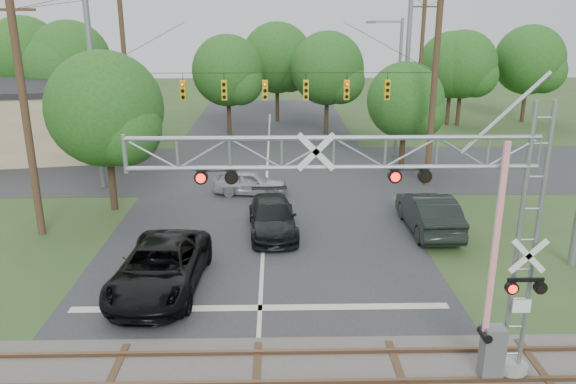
{
  "coord_description": "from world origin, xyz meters",
  "views": [
    {
      "loc": [
        0.58,
        -11.66,
        9.6
      ],
      "look_at": [
        1.0,
        7.5,
        3.56
      ],
      "focal_mm": 35.0,
      "sensor_mm": 36.0,
      "label": 1
    }
  ],
  "objects_px": {
    "crossing_gantry": "(408,218)",
    "pickup_black": "(160,268)",
    "car_dark": "(273,217)",
    "traffic_signal_span": "(281,88)",
    "streetlight": "(396,82)",
    "sedan_silver": "(250,182)"
  },
  "relations": [
    {
      "from": "crossing_gantry",
      "to": "pickup_black",
      "type": "relative_size",
      "value": 1.71
    },
    {
      "from": "pickup_black",
      "to": "car_dark",
      "type": "xyz_separation_m",
      "value": [
        4.05,
        5.58,
        -0.12
      ]
    },
    {
      "from": "traffic_signal_span",
      "to": "streetlight",
      "type": "bearing_deg",
      "value": 41.59
    },
    {
      "from": "crossing_gantry",
      "to": "traffic_signal_span",
      "type": "distance_m",
      "value": 18.64
    },
    {
      "from": "pickup_black",
      "to": "sedan_silver",
      "type": "distance_m",
      "value": 11.81
    },
    {
      "from": "traffic_signal_span",
      "to": "car_dark",
      "type": "distance_m",
      "value": 8.95
    },
    {
      "from": "car_dark",
      "to": "sedan_silver",
      "type": "height_order",
      "value": "car_dark"
    },
    {
      "from": "pickup_black",
      "to": "sedan_silver",
      "type": "height_order",
      "value": "pickup_black"
    },
    {
      "from": "car_dark",
      "to": "sedan_silver",
      "type": "relative_size",
      "value": 1.27
    },
    {
      "from": "sedan_silver",
      "to": "pickup_black",
      "type": "bearing_deg",
      "value": 172.43
    },
    {
      "from": "traffic_signal_span",
      "to": "car_dark",
      "type": "xyz_separation_m",
      "value": [
        -0.48,
        -7.43,
        -4.97
      ]
    },
    {
      "from": "traffic_signal_span",
      "to": "pickup_black",
      "type": "distance_m",
      "value": 14.6
    },
    {
      "from": "sedan_silver",
      "to": "streetlight",
      "type": "bearing_deg",
      "value": -42.38
    },
    {
      "from": "pickup_black",
      "to": "streetlight",
      "type": "distance_m",
      "value": 24.06
    },
    {
      "from": "sedan_silver",
      "to": "car_dark",
      "type": "bearing_deg",
      "value": -161.85
    },
    {
      "from": "pickup_black",
      "to": "streetlight",
      "type": "relative_size",
      "value": 0.67
    },
    {
      "from": "traffic_signal_span",
      "to": "sedan_silver",
      "type": "bearing_deg",
      "value": -138.67
    },
    {
      "from": "traffic_signal_span",
      "to": "sedan_silver",
      "type": "relative_size",
      "value": 4.74
    },
    {
      "from": "car_dark",
      "to": "traffic_signal_span",
      "type": "bearing_deg",
      "value": 82.49
    },
    {
      "from": "traffic_signal_span",
      "to": "sedan_silver",
      "type": "distance_m",
      "value": 5.54
    },
    {
      "from": "crossing_gantry",
      "to": "pickup_black",
      "type": "bearing_deg",
      "value": 144.67
    },
    {
      "from": "car_dark",
      "to": "streetlight",
      "type": "height_order",
      "value": "streetlight"
    }
  ]
}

